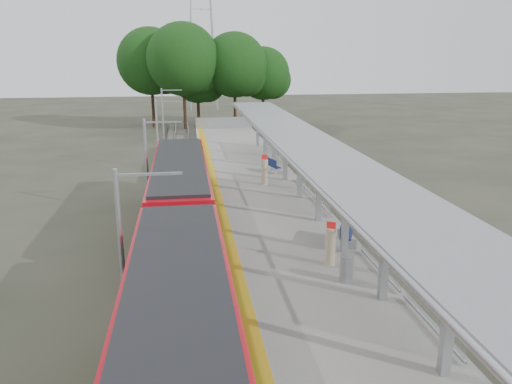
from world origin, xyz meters
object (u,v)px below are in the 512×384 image
bench_mid (345,231)px  litter_bin (346,269)px  train (180,241)px  info_pillar_near (330,246)px  bench_far (273,165)px  info_pillar_far (264,172)px

bench_mid → litter_bin: (-1.06, -3.47, -0.07)m
train → bench_mid: train is taller
info_pillar_near → bench_far: bearing=111.2°
train → info_pillar_near: (5.58, -0.51, -0.31)m
bench_mid → bench_far: size_ratio=1.15×
info_pillar_near → litter_bin: info_pillar_near is taller
info_pillar_near → info_pillar_far: size_ratio=0.93×
train → info_pillar_far: 12.69m
train → info_pillar_near: size_ratio=16.13×
train → bench_mid: (6.80, 1.48, -0.50)m
litter_bin → bench_mid: bearing=73.0°
bench_mid → info_pillar_near: 2.34m
train → bench_mid: size_ratio=17.30×
train → litter_bin: size_ratio=28.43×
bench_mid → bench_far: bearing=116.0°
bench_mid → bench_far: bench_mid is taller
bench_far → info_pillar_far: size_ratio=0.75×
train → info_pillar_far: (5.02, 11.65, -0.25)m
train → litter_bin: 6.10m
train → bench_far: train is taller
bench_far → bench_mid: bearing=-103.3°
bench_far → litter_bin: litter_bin is taller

